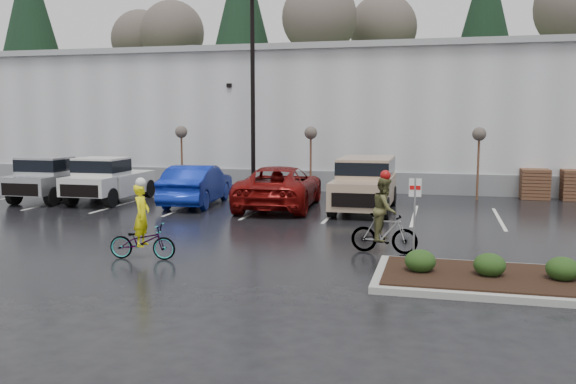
% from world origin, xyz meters
% --- Properties ---
extents(ground, '(120.00, 120.00, 0.00)m').
position_xyz_m(ground, '(0.00, 0.00, 0.00)').
color(ground, black).
rests_on(ground, ground).
extents(warehouse, '(60.50, 15.50, 7.20)m').
position_xyz_m(warehouse, '(0.00, 21.99, 3.65)').
color(warehouse, silver).
rests_on(warehouse, ground).
extents(wooded_ridge, '(80.00, 25.00, 6.00)m').
position_xyz_m(wooded_ridge, '(0.00, 45.00, 3.00)').
color(wooded_ridge, '#23431C').
rests_on(wooded_ridge, ground).
extents(lamppost, '(0.50, 1.00, 9.22)m').
position_xyz_m(lamppost, '(-4.00, 12.00, 5.69)').
color(lamppost, black).
rests_on(lamppost, ground).
extents(sapling_west, '(0.60, 0.60, 3.20)m').
position_xyz_m(sapling_west, '(-8.00, 13.00, 2.73)').
color(sapling_west, '#4C301E').
rests_on(sapling_west, ground).
extents(sapling_mid, '(0.60, 0.60, 3.20)m').
position_xyz_m(sapling_mid, '(-1.50, 13.00, 2.73)').
color(sapling_mid, '#4C301E').
rests_on(sapling_mid, ground).
extents(sapling_east, '(0.60, 0.60, 3.20)m').
position_xyz_m(sapling_east, '(6.00, 13.00, 2.73)').
color(sapling_east, '#4C301E').
rests_on(sapling_east, ground).
extents(pallet_stack_a, '(1.20, 1.20, 1.35)m').
position_xyz_m(pallet_stack_a, '(8.50, 14.00, 0.68)').
color(pallet_stack_a, '#4C301E').
rests_on(pallet_stack_a, ground).
extents(pallet_stack_b, '(1.20, 1.20, 1.35)m').
position_xyz_m(pallet_stack_b, '(10.20, 14.00, 0.68)').
color(pallet_stack_b, '#4C301E').
rests_on(pallet_stack_b, ground).
extents(curb_island, '(8.00, 3.00, 0.15)m').
position_xyz_m(curb_island, '(7.00, -1.00, 0.07)').
color(curb_island, gray).
rests_on(curb_island, ground).
extents(mulch_bed, '(7.60, 2.60, 0.04)m').
position_xyz_m(mulch_bed, '(7.00, -1.00, 0.17)').
color(mulch_bed, black).
rests_on(mulch_bed, curb_island).
extents(shrub_a, '(0.70, 0.70, 0.52)m').
position_xyz_m(shrub_a, '(4.00, -1.00, 0.41)').
color(shrub_a, black).
rests_on(shrub_a, curb_island).
extents(shrub_b, '(0.70, 0.70, 0.52)m').
position_xyz_m(shrub_b, '(5.50, -1.00, 0.41)').
color(shrub_b, black).
rests_on(shrub_b, curb_island).
extents(shrub_c, '(0.70, 0.70, 0.52)m').
position_xyz_m(shrub_c, '(7.00, -1.00, 0.41)').
color(shrub_c, black).
rests_on(shrub_c, curb_island).
extents(fire_lane_sign, '(0.30, 0.05, 2.20)m').
position_xyz_m(fire_lane_sign, '(3.80, 0.20, 1.41)').
color(fire_lane_sign, gray).
rests_on(fire_lane_sign, ground).
extents(pickup_silver, '(2.10, 5.20, 1.96)m').
position_xyz_m(pickup_silver, '(-11.94, 8.62, 0.98)').
color(pickup_silver, '#A9AAB1').
rests_on(pickup_silver, ground).
extents(pickup_white, '(2.10, 5.20, 1.96)m').
position_xyz_m(pickup_white, '(-9.39, 8.83, 0.98)').
color(pickup_white, silver).
rests_on(pickup_white, ground).
extents(car_blue, '(2.20, 5.21, 1.67)m').
position_xyz_m(car_blue, '(-5.42, 8.68, 0.84)').
color(car_blue, '#0D2193').
rests_on(car_blue, ground).
extents(car_red, '(3.22, 6.26, 1.69)m').
position_xyz_m(car_red, '(-1.86, 8.72, 0.85)').
color(car_red, maroon).
rests_on(car_red, ground).
extents(suv_tan, '(2.20, 5.10, 2.06)m').
position_xyz_m(suv_tan, '(1.54, 8.70, 1.03)').
color(suv_tan, tan).
rests_on(suv_tan, ground).
extents(cyclist_hivis, '(1.81, 0.80, 2.12)m').
position_xyz_m(cyclist_hivis, '(-3.03, -0.77, 0.67)').
color(cyclist_hivis, '#3F3F44').
rests_on(cyclist_hivis, ground).
extents(cyclist_olive, '(1.76, 0.86, 2.25)m').
position_xyz_m(cyclist_olive, '(2.97, 1.44, 0.83)').
color(cyclist_olive, '#3F3F44').
rests_on(cyclist_olive, ground).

